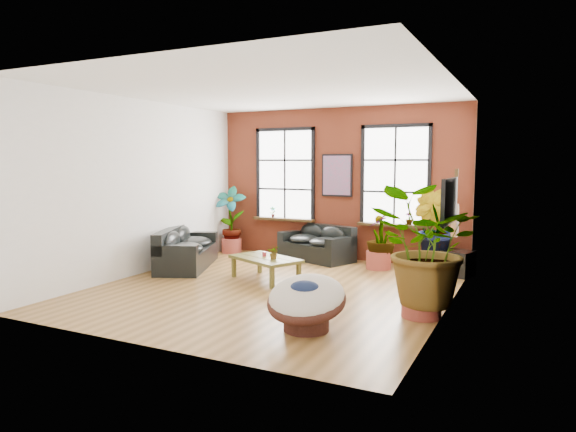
# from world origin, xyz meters

# --- Properties ---
(room) EXTENTS (6.04, 6.54, 3.54)m
(room) POSITION_xyz_m (0.00, 0.15, 1.75)
(room) COLOR brown
(room) RESTS_ON ground
(sofa_back) EXTENTS (1.94, 1.44, 0.81)m
(sofa_back) POSITION_xyz_m (-0.35, 2.89, 0.36)
(sofa_back) COLOR black
(sofa_back) RESTS_ON ground
(sofa_left) EXTENTS (1.65, 2.32, 0.84)m
(sofa_left) POSITION_xyz_m (-2.58, 0.84, 0.38)
(sofa_left) COLOR black
(sofa_left) RESTS_ON ground
(coffee_table) EXTENTS (1.58, 1.29, 0.53)m
(coffee_table) POSITION_xyz_m (-0.44, 0.52, 0.39)
(coffee_table) COLOR #514D1D
(coffee_table) RESTS_ON ground
(papasan_chair) EXTENTS (1.14, 1.16, 0.80)m
(papasan_chair) POSITION_xyz_m (1.46, -1.84, 0.41)
(papasan_chair) COLOR #411F17
(papasan_chair) RESTS_ON ground
(poster) EXTENTS (0.74, 0.06, 0.98)m
(poster) POSITION_xyz_m (0.00, 3.18, 1.95)
(poster) COLOR black
(poster) RESTS_ON room
(tv_wall_unit) EXTENTS (0.13, 1.86, 1.20)m
(tv_wall_unit) POSITION_xyz_m (2.93, 0.60, 1.54)
(tv_wall_unit) COLOR black
(tv_wall_unit) RESTS_ON room
(media_box) EXTENTS (0.73, 0.66, 0.51)m
(media_box) POSITION_xyz_m (2.78, 2.53, 0.25)
(media_box) COLOR black
(media_box) RESTS_ON ground
(pot_back_left) EXTENTS (0.57, 0.57, 0.36)m
(pot_back_left) POSITION_xyz_m (-2.63, 2.78, 0.18)
(pot_back_left) COLOR #9F3F34
(pot_back_left) RESTS_ON ground
(pot_back_right) EXTENTS (0.60, 0.60, 0.40)m
(pot_back_right) POSITION_xyz_m (2.25, 2.73, 0.20)
(pot_back_right) COLOR #9F3F34
(pot_back_right) RESTS_ON ground
(pot_right_wall) EXTENTS (0.61, 0.61, 0.42)m
(pot_right_wall) POSITION_xyz_m (2.73, -0.55, 0.21)
(pot_right_wall) COLOR #9F3F34
(pot_right_wall) RESTS_ON ground
(pot_mid) EXTENTS (0.66, 0.66, 0.38)m
(pot_mid) POSITION_xyz_m (1.22, 2.48, 0.19)
(pot_mid) COLOR #9F3F34
(pot_mid) RESTS_ON ground
(floor_plant_back_left) EXTENTS (0.89, 0.70, 1.51)m
(floor_plant_back_left) POSITION_xyz_m (-2.67, 2.79, 0.91)
(floor_plant_back_left) COLOR #1E380E
(floor_plant_back_left) RESTS_ON ground
(floor_plant_back_right) EXTENTS (1.10, 1.06, 1.55)m
(floor_plant_back_right) POSITION_xyz_m (2.27, 2.72, 0.93)
(floor_plant_back_right) COLOR #1E380E
(floor_plant_back_right) RESTS_ON ground
(floor_plant_right_wall) EXTENTS (1.71, 1.53, 1.74)m
(floor_plant_right_wall) POSITION_xyz_m (2.70, -0.54, 1.03)
(floor_plant_right_wall) COLOR #1E380E
(floor_plant_right_wall) RESTS_ON ground
(floor_plant_mid) EXTENTS (0.69, 0.69, 1.08)m
(floor_plant_mid) POSITION_xyz_m (1.25, 2.52, 0.68)
(floor_plant_mid) COLOR #1E380E
(floor_plant_mid) RESTS_ON ground
(table_plant) EXTENTS (0.28, 0.26, 0.25)m
(table_plant) POSITION_xyz_m (-0.21, 0.43, 0.57)
(table_plant) COLOR #1E380E
(table_plant) RESTS_ON coffee_table
(sill_plant_left) EXTENTS (0.17, 0.17, 0.27)m
(sill_plant_left) POSITION_xyz_m (-1.65, 3.13, 1.04)
(sill_plant_left) COLOR #1E380E
(sill_plant_left) RESTS_ON room
(sill_plant_right) EXTENTS (0.19, 0.19, 0.27)m
(sill_plant_right) POSITION_xyz_m (1.70, 3.13, 1.04)
(sill_plant_right) COLOR #1E380E
(sill_plant_right) RESTS_ON room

